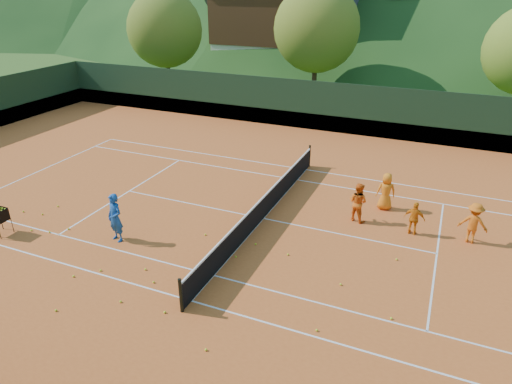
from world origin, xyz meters
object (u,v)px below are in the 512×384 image
at_px(coach, 115,218).
at_px(chalet_mid, 465,21).
at_px(chalet_left, 286,12).
at_px(student_c, 386,191).
at_px(student_a, 358,202).
at_px(student_b, 414,218).
at_px(tennis_net, 263,207).
at_px(student_d, 473,223).

bearing_deg(coach, chalet_mid, 89.79).
bearing_deg(coach, chalet_left, 114.80).
distance_m(student_c, chalet_left, 31.12).
distance_m(student_a, chalet_mid, 33.07).
distance_m(student_b, tennis_net, 5.57).
xyz_separation_m(student_b, student_c, (-1.28, 1.67, 0.13)).
bearing_deg(student_b, student_a, -0.52).
bearing_deg(coach, student_b, 40.48).
bearing_deg(tennis_net, student_a, 21.30).
height_order(coach, tennis_net, coach).
bearing_deg(coach, tennis_net, 55.34).
bearing_deg(student_a, chalet_left, -45.03).
distance_m(coach, student_d, 12.54).
height_order(student_b, student_c, student_c).
relative_size(coach, chalet_mid, 0.14).
distance_m(student_c, chalet_mid, 31.61).
xyz_separation_m(student_b, chalet_mid, (0.53, 32.94, 4.33)).
relative_size(coach, student_b, 1.40).
distance_m(student_d, tennis_net, 7.52).
bearing_deg(student_a, student_b, -166.79).
relative_size(coach, tennis_net, 0.15).
bearing_deg(student_c, student_d, 139.65).
distance_m(student_a, chalet_left, 32.02).
distance_m(student_a, student_c, 1.64).
height_order(student_d, chalet_mid, chalet_mid).
height_order(tennis_net, chalet_left, chalet_left).
bearing_deg(chalet_mid, coach, -105.15).
xyz_separation_m(coach, student_a, (7.52, 4.85, -0.12)).
bearing_deg(student_c, student_b, 111.10).
relative_size(student_b, chalet_left, 0.09).
relative_size(student_d, chalet_mid, 0.12).
distance_m(student_d, chalet_left, 33.92).
height_order(student_b, tennis_net, student_b).
bearing_deg(coach, student_c, 51.85).
xyz_separation_m(student_a, tennis_net, (-3.36, -1.31, -0.27)).
height_order(student_d, tennis_net, student_d).
relative_size(student_c, chalet_left, 0.11).
xyz_separation_m(tennis_net, chalet_left, (-10.00, 30.00, 5.13)).
distance_m(tennis_net, chalet_left, 32.04).
relative_size(coach, student_c, 1.16).
xyz_separation_m(coach, tennis_net, (4.16, 3.54, -0.39)).
height_order(student_c, student_d, student_c).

